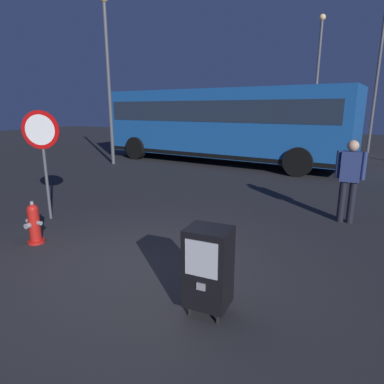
% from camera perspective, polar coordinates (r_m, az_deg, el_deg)
% --- Properties ---
extents(ground_plane, '(60.00, 60.00, 0.00)m').
position_cam_1_polar(ground_plane, '(5.03, -9.04, -12.73)').
color(ground_plane, '#262628').
extents(fire_hydrant, '(0.33, 0.32, 0.75)m').
position_cam_1_polar(fire_hydrant, '(6.30, -25.50, -4.93)').
color(fire_hydrant, red).
rests_on(fire_hydrant, ground_plane).
extents(newspaper_box_primary, '(0.48, 0.42, 1.02)m').
position_cam_1_polar(newspaper_box_primary, '(3.75, 2.81, -12.72)').
color(newspaper_box_primary, black).
rests_on(newspaper_box_primary, ground_plane).
extents(stop_sign, '(0.71, 0.31, 2.23)m').
position_cam_1_polar(stop_sign, '(7.35, -24.37, 7.76)').
color(stop_sign, '#4C4F54').
rests_on(stop_sign, ground_plane).
extents(pedestrian, '(0.55, 0.22, 1.67)m').
position_cam_1_polar(pedestrian, '(7.29, 25.43, 2.39)').
color(pedestrian, black).
rests_on(pedestrian, ground_plane).
extents(bus_near, '(10.76, 4.04, 3.00)m').
position_cam_1_polar(bus_near, '(14.23, 4.93, 11.91)').
color(bus_near, '#19519E').
rests_on(bus_near, ground_plane).
extents(bus_far, '(10.55, 2.95, 3.00)m').
position_cam_1_polar(bus_far, '(18.97, 6.34, 12.43)').
color(bus_far, beige).
rests_on(bus_far, ground_plane).
extents(street_light_near_left, '(0.32, 0.32, 6.79)m').
position_cam_1_polar(street_light_near_left, '(19.23, 20.75, 18.36)').
color(street_light_near_left, '#4C4F54').
rests_on(street_light_near_left, ground_plane).
extents(street_light_far_left, '(0.32, 0.32, 6.42)m').
position_cam_1_polar(street_light_far_left, '(14.26, -14.25, 19.81)').
color(street_light_far_left, '#4C4F54').
rests_on(street_light_far_left, ground_plane).
extents(street_light_far_right, '(0.32, 0.32, 8.26)m').
position_cam_1_polar(street_light_far_right, '(19.73, 29.57, 19.59)').
color(street_light_far_right, '#4C4F54').
rests_on(street_light_far_right, ground_plane).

